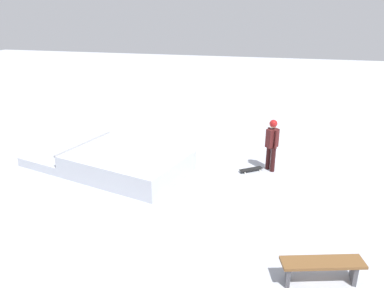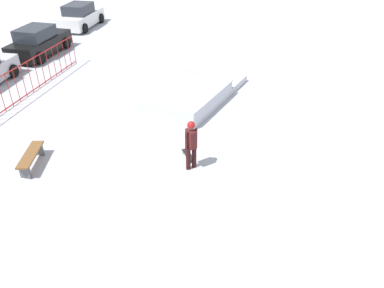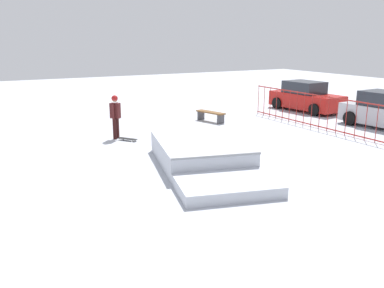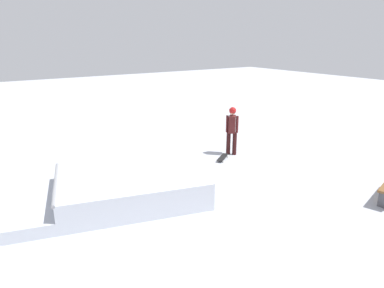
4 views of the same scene
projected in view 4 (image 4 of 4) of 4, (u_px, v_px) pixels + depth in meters
name	position (u px, v px, depth m)	size (l,w,h in m)	color
ground_plane	(189.00, 192.00, 9.33)	(60.00, 60.00, 0.00)	#B2B7C1
skate_ramp	(113.00, 190.00, 8.70)	(5.88, 3.88, 0.74)	silver
skater	(232.00, 127.00, 12.02)	(0.43, 0.42, 1.73)	black
skateboard	(223.00, 157.00, 11.78)	(0.77, 0.63, 0.09)	black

